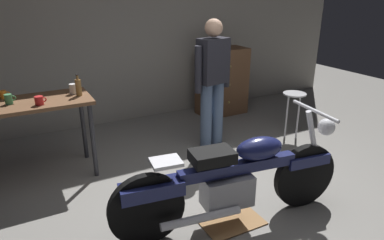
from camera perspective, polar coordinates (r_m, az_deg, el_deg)
name	(u,v)px	position (r m, az deg, el deg)	size (l,w,h in m)	color
ground_plane	(229,201)	(3.62, 6.07, -13.09)	(12.00, 12.00, 0.00)	gray
back_wall	(130,21)	(5.56, -10.15, 15.74)	(8.00, 0.12, 3.10)	gray
workbench	(28,112)	(4.06, -25.31, 1.22)	(1.30, 0.64, 0.90)	brown
motorcycle	(234,178)	(3.11, 6.97, -9.44)	(2.18, 0.62, 1.00)	black
person_standing	(213,79)	(4.46, 3.40, 6.67)	(0.56, 0.29, 1.67)	slate
shop_stool	(294,103)	(5.10, 16.31, 2.71)	(0.32, 0.32, 0.64)	#B2B2B7
wooden_dresser	(222,82)	(5.86, 4.93, 6.30)	(0.80, 0.47, 1.10)	brown
drip_tray	(230,221)	(3.35, 6.32, -16.04)	(0.56, 0.40, 0.01)	olive
mug_green_speckled	(9,99)	(4.00, -27.79, 3.04)	(0.11, 0.07, 0.10)	#3D7F4C
mug_white_ceramic	(73,89)	(4.12, -18.91, 4.85)	(0.11, 0.07, 0.11)	white
mug_orange_travel	(3,94)	(4.24, -28.49, 3.70)	(0.10, 0.07, 0.09)	orange
mug_red_diner	(39,101)	(3.84, -23.73, 2.93)	(0.12, 0.08, 0.09)	red
bottle	(78,87)	(4.01, -18.09, 5.14)	(0.06, 0.06, 0.24)	olive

